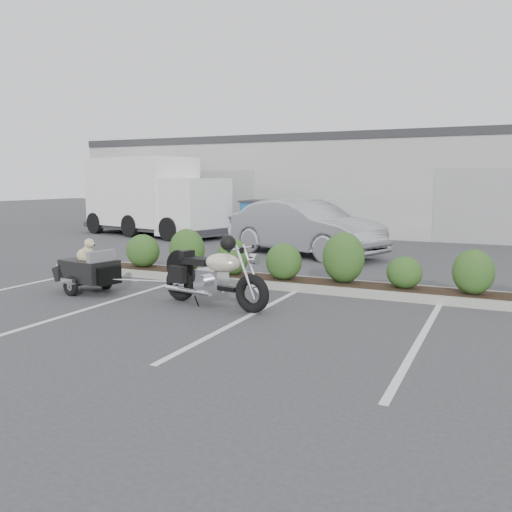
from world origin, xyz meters
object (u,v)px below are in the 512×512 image
at_px(sedan, 304,228).
at_px(dumpster, 272,219).
at_px(motorcycle, 213,277).
at_px(pet_trailer, 89,269).
at_px(delivery_truck, 154,198).

bearing_deg(sedan, dumpster, 56.17).
xyz_separation_m(motorcycle, pet_trailer, (-2.78, 0.03, -0.07)).
xyz_separation_m(motorcycle, sedan, (-0.82, 6.87, 0.29)).
bearing_deg(delivery_truck, motorcycle, -35.97).
bearing_deg(motorcycle, sedan, 107.52).
bearing_deg(motorcycle, delivery_truck, 140.60).
distance_m(pet_trailer, delivery_truck, 11.30).
height_order(motorcycle, dumpster, dumpster).
bearing_deg(pet_trailer, dumpster, 104.78).
distance_m(sedan, dumpster, 4.81).
relative_size(motorcycle, dumpster, 1.00).
bearing_deg(dumpster, delivery_truck, -171.79).
bearing_deg(dumpster, pet_trailer, -89.39).
xyz_separation_m(dumpster, delivery_truck, (-4.70, -0.97, 0.75)).
height_order(pet_trailer, dumpster, dumpster).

